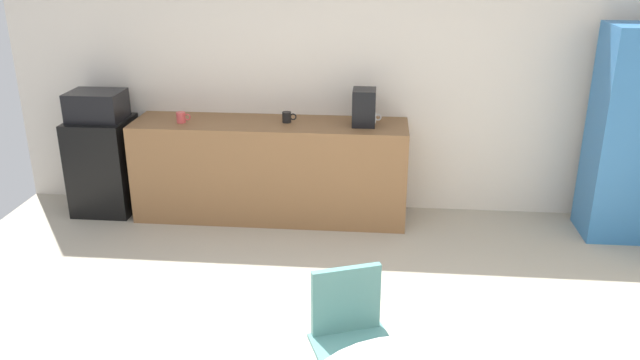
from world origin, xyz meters
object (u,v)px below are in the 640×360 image
chair_teal (351,328)px  mug_white (181,117)px  coffee_maker (364,107)px  mini_fridge (104,165)px  microwave (97,106)px  mug_red (287,117)px  locker_cabinet (630,135)px  mug_green (372,118)px

chair_teal → mug_white: bearing=123.3°
coffee_maker → mini_fridge: bearing=180.0°
microwave → mug_red: size_ratio=3.72×
mini_fridge → mug_white: mug_white is taller
chair_teal → locker_cabinet: bearing=48.1°
locker_cabinet → mug_white: size_ratio=14.01×
microwave → coffee_maker: bearing=0.0°
coffee_maker → mug_red: bearing=178.0°
mini_fridge → mug_white: (0.80, -0.07, 0.50)m
locker_cabinet → coffee_maker: (-2.23, 0.10, 0.16)m
locker_cabinet → mug_red: size_ratio=14.01×
locker_cabinet → mug_white: (-3.85, 0.03, 0.04)m
microwave → locker_cabinet: size_ratio=0.27×
mug_red → coffee_maker: size_ratio=0.40×
microwave → mug_green: (2.49, 0.08, -0.07)m
locker_cabinet → mug_green: (-2.16, 0.18, 0.04)m
mini_fridge → locker_cabinet: (4.65, -0.10, 0.46)m
mini_fridge → mug_green: 2.54m
mini_fridge → mug_white: bearing=-5.1°
mini_fridge → coffee_maker: bearing=0.0°
locker_cabinet → mug_green: locker_cabinet is taller
mug_white → mug_green: bearing=5.1°
locker_cabinet → coffee_maker: locker_cabinet is taller
mug_white → mug_red: 0.94m
microwave → mug_green: size_ratio=3.72×
microwave → chair_teal: (2.44, -2.56, -0.50)m
microwave → coffee_maker: 2.42m
mini_fridge → mug_red: 1.81m
microwave → mug_white: size_ratio=3.72×
mini_fridge → chair_teal: (2.44, -2.56, 0.08)m
mini_fridge → microwave: size_ratio=1.85×
mini_fridge → mug_red: mug_red is taller
mini_fridge → chair_teal: mini_fridge is taller
locker_cabinet → mug_red: bearing=177.6°
mug_white → mug_red: bearing=5.8°
microwave → mug_red: microwave is taller
mug_green → coffee_maker: 0.15m
chair_teal → mug_red: (-0.70, 2.58, 0.43)m
microwave → chair_teal: 3.57m
locker_cabinet → microwave: bearing=178.8°
mini_fridge → mug_red: bearing=0.8°
chair_teal → mug_green: bearing=88.9°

